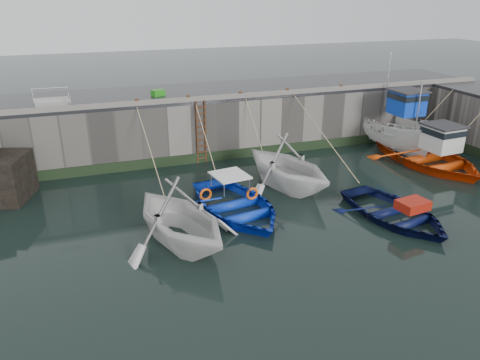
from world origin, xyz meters
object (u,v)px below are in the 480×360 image
object	(u,v)px
boat_far_orange	(430,157)
boat_near_blacktrim	(286,187)
boat_near_blue	(236,212)
bollard_b	(189,98)
boat_near_navy	(394,218)
boat_far_white	(396,131)
bollard_e	(341,87)
fish_crate	(158,93)
bollard_d	(287,91)
ladder	(201,133)
bollard_c	(241,94)
bollard_a	(137,102)
boat_near_white	(180,243)

from	to	relation	value
boat_far_orange	boat_near_blacktrim	bearing A→B (deg)	177.81
boat_near_blue	bollard_b	size ratio (longest dim) A/B	19.43
boat_near_navy	boat_far_orange	bearing A→B (deg)	31.51
boat_far_white	bollard_e	world-z (taller)	boat_far_white
bollard_b	boat_near_navy	bearing A→B (deg)	-56.64
boat_far_orange	fish_crate	bearing A→B (deg)	149.72
boat_near_blacktrim	bollard_d	distance (m)	6.11
ladder	boat_near_navy	distance (m)	10.25
bollard_b	bollard_c	size ratio (longest dim) A/B	1.00
bollard_a	bollard_e	bearing A→B (deg)	0.00
boat_near_blue	boat_far_white	distance (m)	11.89
ladder	bollard_c	bearing A→B (deg)	8.67
boat_near_blue	bollard_b	xyz separation A→B (m)	(-0.27, 6.38, 3.30)
fish_crate	bollard_d	size ratio (longest dim) A/B	2.24
ladder	bollard_a	distance (m)	3.47
boat_near_navy	bollard_c	distance (m)	10.02
boat_far_white	boat_far_orange	world-z (taller)	boat_far_white
ladder	bollard_a	size ratio (longest dim) A/B	11.43
boat_near_navy	bollard_b	size ratio (longest dim) A/B	17.71
ladder	boat_far_white	size ratio (longest dim) A/B	0.50
fish_crate	bollard_a	distance (m)	2.15
boat_far_white	bollard_e	distance (m)	3.88
boat_far_white	bollard_d	size ratio (longest dim) A/B	22.93
bollard_a	bollard_e	world-z (taller)	same
ladder	bollard_d	bearing A→B (deg)	4.00
boat_far_orange	bollard_a	size ratio (longest dim) A/B	23.68
boat_far_white	bollard_d	xyz separation A→B (m)	(-5.85, 1.71, 2.26)
bollard_a	bollard_d	bearing A→B (deg)	0.00
boat_near_blacktrim	bollard_e	xyz separation A→B (m)	(5.29, 4.70, 3.30)
boat_far_white	boat_near_blacktrim	bearing A→B (deg)	-160.47
boat_far_white	boat_far_orange	size ratio (longest dim) A/B	0.97
boat_far_orange	fish_crate	xyz separation A→B (m)	(-12.43, 6.17, 2.90)
bollard_c	boat_near_navy	bearing A→B (deg)	-70.42
boat_near_blue	bollard_a	bearing A→B (deg)	104.82
bollard_c	bollard_e	size ratio (longest dim) A/B	1.00
ladder	boat_near_navy	world-z (taller)	ladder
boat_near_white	boat_near_navy	size ratio (longest dim) A/B	1.02
boat_near_blue	boat_near_blacktrim	world-z (taller)	boat_near_blacktrim
bollard_a	bollard_c	distance (m)	5.20
boat_near_blacktrim	bollard_a	size ratio (longest dim) A/B	18.48
bollard_b	bollard_e	xyz separation A→B (m)	(8.50, 0.00, 0.00)
boat_near_white	boat_near_navy	bearing A→B (deg)	-24.42
bollard_b	bollard_c	xyz separation A→B (m)	(2.70, 0.00, 0.00)
boat_near_white	bollard_c	xyz separation A→B (m)	(5.05, 8.07, 3.30)
boat_near_blue	bollard_e	world-z (taller)	bollard_e
boat_near_blue	bollard_d	distance (m)	8.77
boat_near_blue	boat_near_blacktrim	xyz separation A→B (m)	(2.94, 1.69, 0.00)
bollard_d	bollard_c	bearing A→B (deg)	180.00
ladder	boat_far_orange	bearing A→B (deg)	-21.01
bollard_b	bollard_e	size ratio (longest dim) A/B	1.00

